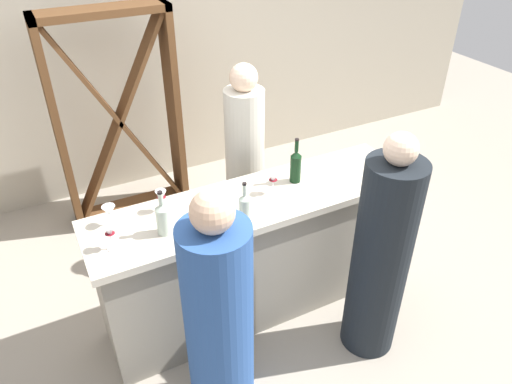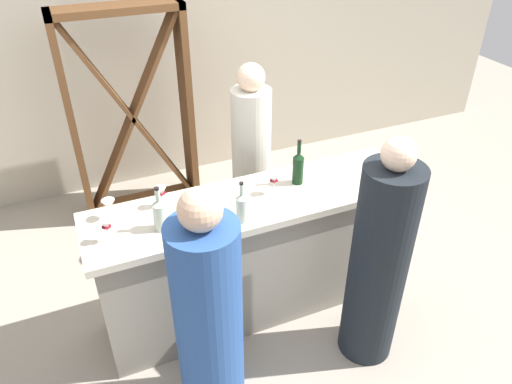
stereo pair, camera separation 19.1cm
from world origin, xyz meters
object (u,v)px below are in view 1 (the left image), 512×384
Objects in this scene: wine_glass_near_center at (273,179)px; person_left_guest at (381,258)px; wine_rack at (119,121)px; person_center_guest at (219,321)px; wine_glass_near_left at (110,233)px; wine_bottle_second_left_clear_pale at (245,207)px; wine_bottle_leftmost_clear_pale at (163,218)px; wine_glass_near_right at (161,197)px; wine_bottle_center_dark_green at (296,165)px; wine_glass_far_left at (109,211)px; person_server_behind at (245,171)px.

wine_glass_near_center is 0.09× the size of person_left_guest.
wine_rack is at bearing 43.01° from person_left_guest.
wine_rack is 2.27m from person_center_guest.
wine_glass_near_left is at bearing -175.37° from wine_glass_near_center.
wine_glass_near_left is (-0.77, 0.11, 0.01)m from wine_bottle_second_left_clear_pale.
wine_glass_near_right is at bearing 74.91° from wine_bottle_leftmost_clear_pale.
wine_glass_near_right is at bearing 140.59° from wine_bottle_second_left_clear_pale.
wine_glass_near_left is at bearing -173.60° from wine_bottle_center_dark_green.
wine_glass_near_right is 0.32m from wine_glass_far_left.
wine_bottle_center_dark_green is (0.50, 0.25, 0.02)m from wine_bottle_second_left_clear_pale.
wine_glass_near_center is (-0.20, -0.06, -0.02)m from wine_bottle_center_dark_green.
person_center_guest is at bearing -64.89° from wine_glass_far_left.
wine_bottle_second_left_clear_pale is at bearing -24.79° from wine_glass_far_left.
person_center_guest reaches higher than wine_bottle_center_dark_green.
wine_glass_far_left is at bearing 139.47° from wine_bottle_leftmost_clear_pale.
wine_glass_near_left is 1.41m from person_server_behind.
person_server_behind is (-0.31, 1.28, 0.03)m from person_left_guest.
person_left_guest is (1.44, -0.78, -0.33)m from wine_glass_far_left.
wine_glass_near_left is 1.62m from person_left_guest.
wine_glass_near_left is at bearing 88.10° from person_left_guest.
wine_glass_near_center is at bearing -164.51° from wine_bottle_center_dark_green.
wine_bottle_center_dark_green reaches higher than wine_glass_far_left.
person_center_guest is (-0.05, -2.26, -0.23)m from wine_rack.
wine_glass_near_left is (-0.30, -0.00, -0.00)m from wine_bottle_leftmost_clear_pale.
wine_bottle_leftmost_clear_pale is 0.19× the size of person_center_guest.
person_left_guest reaches higher than wine_glass_near_right.
wine_bottle_center_dark_green is at bearing -46.90° from person_center_guest.
wine_glass_far_left is at bearing 179.85° from wine_glass_near_right.
person_left_guest is (0.21, -0.70, -0.36)m from wine_bottle_center_dark_green.
wine_glass_near_right is (-0.09, -1.50, 0.14)m from wine_rack.
person_center_guest is at bearing -87.14° from wine_glass_near_right.
wine_bottle_leftmost_clear_pale is 0.23m from wine_glass_near_right.
person_left_guest is (0.71, -0.44, -0.34)m from wine_bottle_second_left_clear_pale.
wine_rack is at bearing 85.12° from wine_bottle_leftmost_clear_pale.
wine_bottle_center_dark_green is 0.21m from wine_glass_near_center.
wine_rack is 1.79m from wine_glass_near_left.
person_center_guest is at bearing -79.76° from wine_bottle_leftmost_clear_pale.
wine_bottle_leftmost_clear_pale is (-0.15, -1.72, 0.14)m from wine_rack.
wine_rack is 1.56m from wine_glass_far_left.
wine_bottle_leftmost_clear_pale is 1.05× the size of wine_bottle_second_left_clear_pale.
wine_bottle_second_left_clear_pale is 0.18× the size of person_center_guest.
wine_rack reaches higher than wine_glass_near_left.
wine_bottle_second_left_clear_pale is 2.06× the size of wine_glass_far_left.
person_center_guest is (-0.67, -0.62, -0.37)m from wine_glass_near_center.
person_server_behind reaches higher than wine_glass_near_center.
wine_rack is 2.51m from person_left_guest.
wine_glass_near_right is (-0.41, 0.33, -0.00)m from wine_bottle_second_left_clear_pale.
wine_bottle_leftmost_clear_pale reaches higher than wine_glass_far_left.
wine_bottle_center_dark_green is 0.21× the size of person_center_guest.
wine_bottle_center_dark_green is 2.21× the size of wine_glass_near_center.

